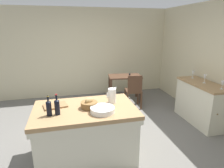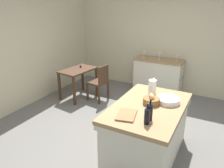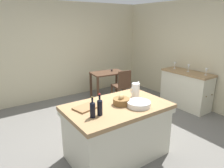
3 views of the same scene
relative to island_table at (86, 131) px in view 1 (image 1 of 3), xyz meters
The scene contains 16 objects.
ground_plane 0.78m from the island_table, 58.56° to the left, with size 6.76×6.76×0.00m, color #66635E.
wall_back 3.26m from the island_table, 84.04° to the left, with size 5.32×0.12×2.60m, color beige.
wall_right 3.09m from the island_table, 10.36° to the left, with size 0.12×5.20×2.60m, color beige.
island_table is the anchor object (origin of this frame).
side_cabinet 2.66m from the island_table, 13.74° to the left, with size 0.52×1.25×0.91m.
writing_desk 2.67m from the island_table, 59.43° to the left, with size 0.96×0.66×0.78m.
wooden_chair 2.22m from the island_table, 50.45° to the left, with size 0.45×0.45×0.90m.
pitcher 0.70m from the island_table, 13.29° to the left, with size 0.17×0.13×0.28m.
wash_bowl 0.54m from the island_table, 43.80° to the right, with size 0.35×0.35×0.08m, color white.
bread_basket 0.46m from the island_table, 12.20° to the right, with size 0.25×0.25×0.17m.
cutting_board 0.62m from the island_table, 159.78° to the left, with size 0.34×0.24×0.02m, color olive.
wine_bottle_dark 0.67m from the island_table, 159.86° to the right, with size 0.07×0.07×0.30m.
wine_bottle_amber 0.74m from the island_table, 163.88° to the right, with size 0.07×0.07×0.29m.
wine_glass_far_left 2.70m from the island_table, ahead, with size 0.07×0.07×0.16m.
wine_glass_left 2.73m from the island_table, 13.72° to the left, with size 0.07×0.07×0.18m.
wine_glass_middle 2.88m from the island_table, 21.98° to the left, with size 0.07×0.07×0.17m.
Camera 1 is at (-0.56, -3.25, 2.05)m, focal length 30.77 mm.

